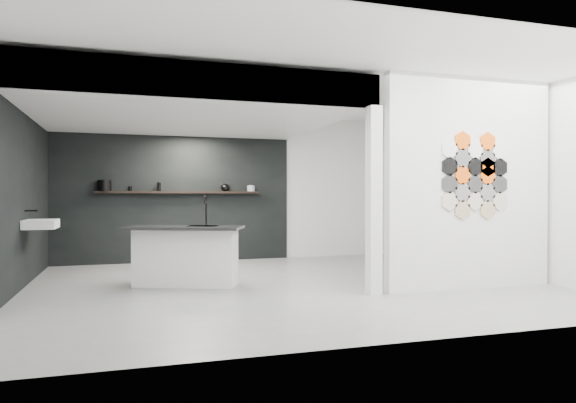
# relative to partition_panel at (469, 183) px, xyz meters

# --- Properties ---
(floor) EXTENTS (7.00, 6.00, 0.01)m
(floor) POSITION_rel_partition_panel_xyz_m (-2.23, 1.00, -1.40)
(floor) COLOR slate
(partition_panel) EXTENTS (2.45, 0.15, 2.80)m
(partition_panel) POSITION_rel_partition_panel_xyz_m (0.00, 0.00, 0.00)
(partition_panel) COLOR silver
(partition_panel) RESTS_ON floor
(bay_clad_back) EXTENTS (4.40, 0.04, 2.35)m
(bay_clad_back) POSITION_rel_partition_panel_xyz_m (-3.52, 3.97, -0.22)
(bay_clad_back) COLOR black
(bay_clad_back) RESTS_ON floor
(bay_clad_left) EXTENTS (0.04, 4.00, 2.35)m
(bay_clad_left) POSITION_rel_partition_panel_xyz_m (-5.70, 2.00, -0.22)
(bay_clad_left) COLOR black
(bay_clad_left) RESTS_ON floor
(bulkhead) EXTENTS (4.40, 4.00, 0.40)m
(bulkhead) POSITION_rel_partition_panel_xyz_m (-3.52, 2.00, 1.15)
(bulkhead) COLOR silver
(bulkhead) RESTS_ON corner_column
(corner_column) EXTENTS (0.16, 0.16, 2.35)m
(corner_column) POSITION_rel_partition_panel_xyz_m (-1.41, 0.00, -0.22)
(corner_column) COLOR silver
(corner_column) RESTS_ON floor
(fascia_beam) EXTENTS (4.40, 0.16, 0.40)m
(fascia_beam) POSITION_rel_partition_panel_xyz_m (-3.52, 0.08, 1.15)
(fascia_beam) COLOR silver
(fascia_beam) RESTS_ON corner_column
(wall_basin) EXTENTS (0.40, 0.60, 0.12)m
(wall_basin) POSITION_rel_partition_panel_xyz_m (-5.46, 1.80, -0.55)
(wall_basin) COLOR silver
(wall_basin) RESTS_ON bay_clad_left
(display_shelf) EXTENTS (3.00, 0.15, 0.04)m
(display_shelf) POSITION_rel_partition_panel_xyz_m (-3.43, 3.87, -0.10)
(display_shelf) COLOR black
(display_shelf) RESTS_ON bay_clad_back
(kitchen_island) EXTENTS (1.69, 1.20, 1.24)m
(kitchen_island) POSITION_rel_partition_panel_xyz_m (-3.58, 1.34, -0.98)
(kitchen_island) COLOR silver
(kitchen_island) RESTS_ON floor
(stockpot) EXTENTS (0.27, 0.27, 0.19)m
(stockpot) POSITION_rel_partition_panel_xyz_m (-4.74, 3.87, 0.02)
(stockpot) COLOR black
(stockpot) RESTS_ON display_shelf
(kettle) EXTENTS (0.20, 0.20, 0.14)m
(kettle) POSITION_rel_partition_panel_xyz_m (-2.58, 3.87, -0.01)
(kettle) COLOR black
(kettle) RESTS_ON display_shelf
(glass_bowl) EXTENTS (0.19, 0.19, 0.11)m
(glass_bowl) POSITION_rel_partition_panel_xyz_m (-2.08, 3.87, -0.03)
(glass_bowl) COLOR gray
(glass_bowl) RESTS_ON display_shelf
(glass_vase) EXTENTS (0.09, 0.09, 0.12)m
(glass_vase) POSITION_rel_partition_panel_xyz_m (-2.08, 3.87, -0.02)
(glass_vase) COLOR gray
(glass_vase) RESTS_ON display_shelf
(bottle_dark) EXTENTS (0.08, 0.08, 0.16)m
(bottle_dark) POSITION_rel_partition_panel_xyz_m (-3.80, 3.87, 0.00)
(bottle_dark) COLOR black
(bottle_dark) RESTS_ON display_shelf
(utensil_cup) EXTENTS (0.07, 0.07, 0.09)m
(utensil_cup) POSITION_rel_partition_panel_xyz_m (-4.31, 3.87, -0.04)
(utensil_cup) COLOR black
(utensil_cup) RESTS_ON display_shelf
(hex_tile_cluster) EXTENTS (1.04, 0.02, 1.16)m
(hex_tile_cluster) POSITION_rel_partition_panel_xyz_m (0.03, -0.09, 0.10)
(hex_tile_cluster) COLOR beige
(hex_tile_cluster) RESTS_ON partition_panel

